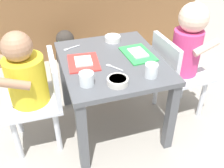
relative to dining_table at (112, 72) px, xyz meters
The scene contains 13 objects.
ground_plane 0.36m from the dining_table, ahead, with size 7.00×7.00×0.00m, color #9E998E.
dining_table is the anchor object (origin of this frame).
seated_child_left 0.42m from the dining_table, behind, with size 0.29×0.29×0.65m.
seated_child_right 0.42m from the dining_table, ahead, with size 0.29×0.29×0.69m.
dog 0.63m from the dining_table, 104.05° to the left, with size 0.19×0.44×0.30m.
food_tray_left 0.17m from the dining_table, behind, with size 0.17×0.19×0.02m.
food_tray_right 0.17m from the dining_table, ahead, with size 0.15×0.21×0.02m.
water_cup_left 0.26m from the dining_table, 58.08° to the right, with size 0.06×0.06×0.06m.
water_cup_right 0.26m from the dining_table, 134.58° to the right, with size 0.07×0.07×0.06m.
cereal_bowl_left_side 0.24m from the dining_table, 71.32° to the left, with size 0.09×0.09×0.03m.
veggie_bowl_near 0.24m from the dining_table, 101.07° to the right, with size 0.09×0.09×0.03m.
spoon_by_left_tray 0.27m from the dining_table, 134.67° to the left, with size 0.10×0.05×0.01m.
spoon_by_right_tray 0.11m from the dining_table, 104.76° to the right, with size 0.07×0.09×0.01m.
Camera 1 is at (-0.35, -1.10, 1.10)m, focal length 41.84 mm.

